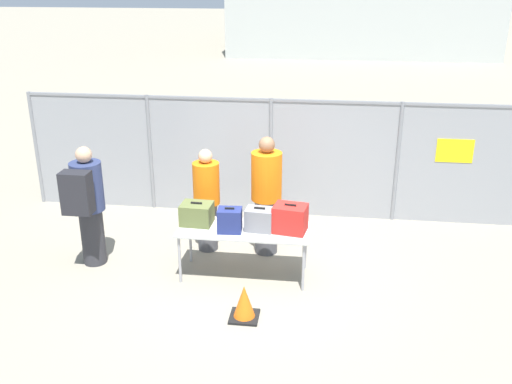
{
  "coord_description": "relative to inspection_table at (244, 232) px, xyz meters",
  "views": [
    {
      "loc": [
        0.95,
        -7.1,
        4.08
      ],
      "look_at": [
        -0.04,
        0.6,
        1.05
      ],
      "focal_mm": 40.0,
      "sensor_mm": 36.0,
      "label": 1
    }
  ],
  "objects": [
    {
      "name": "ground_plane",
      "position": [
        0.13,
        -0.0,
        -0.68
      ],
      "size": [
        120.0,
        120.0,
        0.0
      ],
      "primitive_type": "plane",
      "color": "gray"
    },
    {
      "name": "traveler_hooded",
      "position": [
        -2.27,
        0.04,
        0.31
      ],
      "size": [
        0.45,
        0.69,
        1.8
      ],
      "rotation": [
        0.0,
        0.0,
        -0.14
      ],
      "color": "#2D2D33",
      "rests_on": "ground_plane"
    },
    {
      "name": "security_worker_far",
      "position": [
        -0.68,
        0.76,
        0.16
      ],
      "size": [
        0.4,
        0.4,
        1.62
      ],
      "rotation": [
        0.0,
        0.0,
        3.04
      ],
      "color": "#4C4C51",
      "rests_on": "ground_plane"
    },
    {
      "name": "utility_trailer",
      "position": [
        0.59,
        5.07,
        -0.29
      ],
      "size": [
        3.34,
        2.15,
        0.65
      ],
      "color": "white",
      "rests_on": "ground_plane"
    },
    {
      "name": "suitcase_grey",
      "position": [
        0.22,
        -0.0,
        0.21
      ],
      "size": [
        0.4,
        0.31,
        0.34
      ],
      "color": "slate",
      "rests_on": "inspection_table"
    },
    {
      "name": "suitcase_red",
      "position": [
        0.64,
        0.01,
        0.24
      ],
      "size": [
        0.49,
        0.42,
        0.4
      ],
      "color": "red",
      "rests_on": "inspection_table"
    },
    {
      "name": "fence_section",
      "position": [
        0.15,
        2.28,
        0.42
      ],
      "size": [
        8.67,
        0.07,
        2.08
      ],
      "color": "gray",
      "rests_on": "ground_plane"
    },
    {
      "name": "suitcase_olive",
      "position": [
        -0.68,
        0.09,
        0.21
      ],
      "size": [
        0.45,
        0.37,
        0.33
      ],
      "color": "#566033",
      "rests_on": "inspection_table"
    },
    {
      "name": "security_worker_near",
      "position": [
        0.23,
        0.77,
        0.28
      ],
      "size": [
        0.46,
        0.46,
        1.84
      ],
      "rotation": [
        0.0,
        0.0,
        2.93
      ],
      "color": "#4C4C51",
      "rests_on": "ground_plane"
    },
    {
      "name": "inspection_table",
      "position": [
        0.0,
        0.0,
        0.0
      ],
      "size": [
        1.82,
        0.75,
        0.73
      ],
      "color": "#B2B2AD",
      "rests_on": "ground_plane"
    },
    {
      "name": "suitcase_navy",
      "position": [
        -0.18,
        -0.1,
        0.22
      ],
      "size": [
        0.34,
        0.27,
        0.35
      ],
      "color": "navy",
      "rests_on": "inspection_table"
    },
    {
      "name": "traffic_cone",
      "position": [
        0.16,
        -1.07,
        -0.47
      ],
      "size": [
        0.36,
        0.36,
        0.46
      ],
      "color": "black",
      "rests_on": "ground_plane"
    }
  ]
}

